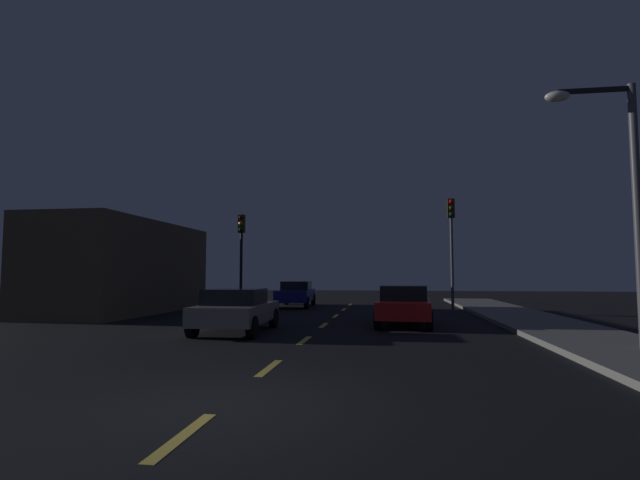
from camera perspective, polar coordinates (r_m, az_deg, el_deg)
ground_plane at (r=13.54m, az=-1.44°, el=-11.72°), size 80.00×80.00×0.00m
sidewalk_curb_right at (r=14.34m, az=30.19°, el=-10.44°), size 3.00×40.00×0.15m
lane_stripe_nearest at (r=5.79m, az=-16.28°, el=-21.80°), size 0.16×1.60×0.01m
lane_stripe_second at (r=9.28m, az=-6.17°, el=-15.15°), size 0.16×1.60×0.01m
lane_stripe_third at (r=12.95m, az=-1.89°, el=-12.05°), size 0.16×1.60×0.01m
lane_stripe_fourth at (r=16.68m, az=0.44°, el=-10.29°), size 0.16×1.60×0.01m
lane_stripe_fifth at (r=20.43m, az=1.90°, el=-9.17°), size 0.16×1.60×0.01m
lane_stripe_sixth at (r=24.20m, az=2.91°, el=-8.40°), size 0.16×1.60×0.01m
lane_stripe_seventh at (r=27.98m, az=3.64°, el=-7.83°), size 0.16×1.60×0.01m
traffic_signal_left at (r=23.69m, az=-9.52°, el=-0.36°), size 0.32×0.38×4.75m
traffic_signal_right at (r=22.78m, az=15.65°, el=0.81°), size 0.32×0.38×5.32m
car_stopped_ahead at (r=16.94m, az=10.17°, el=-7.71°), size 2.06×4.28×1.39m
car_adjacent_lane at (r=14.84m, az=-10.09°, el=-8.29°), size 2.04×4.02×1.34m
car_oncoming_far at (r=26.30m, az=-2.93°, el=-6.48°), size 2.04×4.63×1.40m
street_lamp_right at (r=12.66m, az=32.56°, el=5.53°), size 1.97×0.36×6.12m
storefront_left at (r=24.01m, az=-22.60°, el=-3.10°), size 4.08×9.81×4.21m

